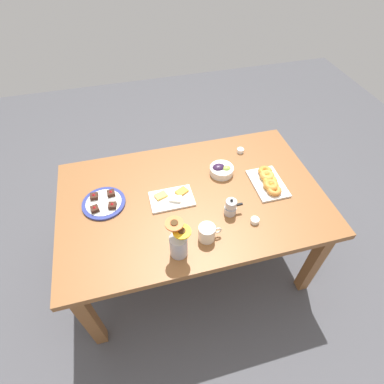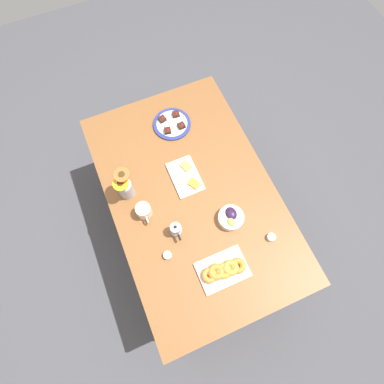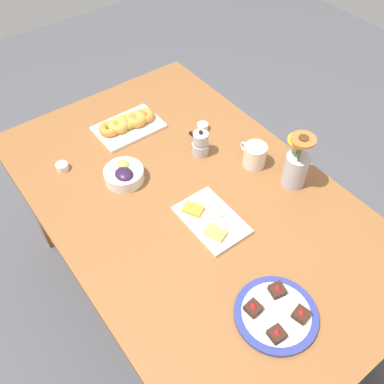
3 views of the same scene
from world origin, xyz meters
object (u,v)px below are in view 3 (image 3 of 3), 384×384
coffee_mug (254,154)px  grape_bowl (124,174)px  jam_cup_berry (62,166)px  jam_cup_honey (203,126)px  dessert_plate (276,314)px  croissant_platter (128,124)px  cheese_platter (211,219)px  moka_pot (200,144)px  flower_vase (296,167)px  dining_table (192,213)px

coffee_mug → grape_bowl: bearing=63.3°
grape_bowl → jam_cup_berry: size_ratio=3.20×
jam_cup_honey → grape_bowl: bearing=97.6°
dessert_plate → jam_cup_berry: bearing=14.3°
grape_bowl → croissant_platter: bearing=-33.5°
grape_bowl → cheese_platter: size_ratio=0.59×
croissant_platter → moka_pot: (-0.31, -0.16, 0.03)m
dessert_plate → flower_vase: (0.36, -0.44, 0.08)m
jam_cup_berry → moka_pot: moka_pot is taller
flower_vase → coffee_mug: bearing=17.0°
jam_cup_honey → moka_pot: 0.15m
grape_bowl → cheese_platter: (-0.36, -0.14, -0.02)m
jam_cup_berry → croissant_platter: bearing=-80.1°
jam_cup_berry → flower_vase: 0.91m
dining_table → jam_cup_honey: size_ratio=33.33×
coffee_mug → flower_vase: flower_vase is taller
jam_cup_honey → flower_vase: (-0.46, -0.08, 0.07)m
cheese_platter → flower_vase: flower_vase is taller
jam_cup_honey → moka_pot: size_ratio=0.40×
grape_bowl → flower_vase: bearing=-128.0°
coffee_mug → grape_bowl: 0.52m
croissant_platter → cheese_platter: bearing=177.3°
cheese_platter → dessert_plate: size_ratio=1.02×
dessert_plate → flower_vase: 0.57m
grape_bowl → jam_cup_berry: grape_bowl is taller
dining_table → cheese_platter: (-0.12, 0.01, 0.10)m
jam_cup_honey → flower_vase: size_ratio=0.19×
jam_cup_berry → coffee_mug: bearing=-124.3°
jam_cup_berry → flower_vase: bearing=-131.3°
coffee_mug → moka_pot: moka_pot is taller
jam_cup_honey → flower_vase: 0.47m
cheese_platter → moka_pot: bearing=-31.7°
jam_cup_berry → grape_bowl: bearing=-139.6°
coffee_mug → flower_vase: 0.18m
flower_vase → jam_cup_honey: bearing=10.5°
grape_bowl → dining_table: bearing=-147.6°
croissant_platter → coffee_mug: bearing=-149.3°
coffee_mug → dessert_plate: 0.65m
dining_table → jam_cup_honey: (0.29, -0.28, 0.10)m
dessert_plate → moka_pot: (0.70, -0.25, 0.04)m
flower_vase → cheese_platter: bearing=83.5°
jam_cup_berry → dining_table: bearing=-143.8°
flower_vase → jam_cup_berry: bearing=48.7°
dining_table → croissant_platter: 0.51m
dining_table → coffee_mug: 0.34m
cheese_platter → jam_cup_berry: bearing=29.1°
jam_cup_honey → moka_pot: (-0.11, 0.10, 0.03)m
jam_cup_honey → jam_cup_berry: size_ratio=1.00×
grape_bowl → jam_cup_berry: 0.26m
grape_bowl → croissant_platter: 0.31m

